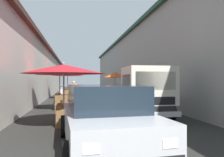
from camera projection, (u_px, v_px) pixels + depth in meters
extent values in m
plane|color=#282826|center=(94.00, 104.00, 14.66)|extent=(90.00, 90.00, 0.00)
cube|color=gray|center=(178.00, 64.00, 18.10)|extent=(49.50, 7.00, 5.81)
cube|color=#284C38|center=(178.00, 27.00, 18.13)|extent=(49.80, 7.50, 0.24)
cylinder|color=#9E9EA3|center=(68.00, 85.00, 19.20)|extent=(0.06, 0.06, 2.34)
cone|color=red|center=(68.00, 74.00, 19.21)|extent=(2.73, 2.73, 0.35)
sphere|color=#9E9EA3|center=(68.00, 71.00, 19.21)|extent=(0.07, 0.07, 0.07)
cube|color=brown|center=(66.00, 94.00, 19.15)|extent=(0.98, 0.69, 0.75)
sphere|color=orange|center=(65.00, 90.00, 18.98)|extent=(0.09, 0.09, 0.09)
sphere|color=orange|center=(64.00, 90.00, 18.94)|extent=(0.09, 0.09, 0.09)
sphere|color=orange|center=(66.00, 89.00, 19.33)|extent=(0.09, 0.09, 0.09)
sphere|color=orange|center=(68.00, 90.00, 18.99)|extent=(0.09, 0.09, 0.09)
sphere|color=orange|center=(68.00, 89.00, 18.97)|extent=(0.09, 0.09, 0.09)
cylinder|color=#9E9EA3|center=(115.00, 85.00, 20.92)|extent=(0.06, 0.06, 2.36)
cone|color=#D84C14|center=(115.00, 75.00, 20.93)|extent=(2.24, 2.24, 0.50)
sphere|color=#9E9EA3|center=(115.00, 72.00, 20.93)|extent=(0.07, 0.07, 0.07)
cube|color=brown|center=(116.00, 93.00, 20.92)|extent=(0.92, 0.73, 0.78)
sphere|color=orange|center=(117.00, 88.00, 20.88)|extent=(0.09, 0.09, 0.09)
sphere|color=orange|center=(117.00, 88.00, 21.00)|extent=(0.09, 0.09, 0.09)
sphere|color=orange|center=(114.00, 88.00, 20.99)|extent=(0.09, 0.09, 0.09)
sphere|color=orange|center=(113.00, 88.00, 21.12)|extent=(0.09, 0.09, 0.09)
sphere|color=orange|center=(114.00, 88.00, 20.76)|extent=(0.09, 0.09, 0.09)
cylinder|color=#9E9EA3|center=(60.00, 88.00, 11.75)|extent=(0.06, 0.06, 2.31)
cone|color=red|center=(60.00, 71.00, 11.76)|extent=(2.52, 2.52, 0.43)
sphere|color=#9E9EA3|center=(60.00, 66.00, 11.77)|extent=(0.07, 0.07, 0.07)
cube|color=brown|center=(62.00, 102.00, 11.82)|extent=(0.83, 0.65, 0.80)
sphere|color=orange|center=(60.00, 94.00, 11.76)|extent=(0.09, 0.09, 0.09)
sphere|color=orange|center=(58.00, 93.00, 11.51)|extent=(0.09, 0.09, 0.09)
sphere|color=orange|center=(58.00, 94.00, 11.66)|extent=(0.09, 0.09, 0.09)
sphere|color=orange|center=(60.00, 94.00, 11.92)|extent=(0.09, 0.09, 0.09)
sphere|color=orange|center=(61.00, 94.00, 11.58)|extent=(0.09, 0.09, 0.09)
sphere|color=orange|center=(59.00, 94.00, 11.93)|extent=(0.09, 0.09, 0.09)
cylinder|color=#9E9EA3|center=(64.00, 96.00, 7.48)|extent=(0.06, 0.06, 2.11)
cone|color=red|center=(64.00, 69.00, 7.49)|extent=(2.79, 2.79, 0.32)
sphere|color=#9E9EA3|center=(64.00, 63.00, 7.49)|extent=(0.07, 0.07, 0.07)
cube|color=brown|center=(65.00, 115.00, 7.70)|extent=(0.98, 0.59, 0.74)
sphere|color=orange|center=(61.00, 101.00, 7.72)|extent=(0.09, 0.09, 0.09)
sphere|color=orange|center=(71.00, 103.00, 7.79)|extent=(0.09, 0.09, 0.09)
sphere|color=orange|center=(66.00, 104.00, 7.50)|extent=(0.09, 0.09, 0.09)
cube|color=#ADAFB5|center=(105.00, 124.00, 5.02)|extent=(4.00, 1.97, 0.64)
cube|color=#19232D|center=(103.00, 97.00, 5.17)|extent=(2.43, 1.66, 0.56)
cube|color=silver|center=(169.00, 143.00, 3.28)|extent=(0.08, 0.24, 0.14)
cube|color=silver|center=(91.00, 149.00, 3.00)|extent=(0.08, 0.24, 0.14)
cylinder|color=black|center=(167.00, 151.00, 3.93)|extent=(0.61, 0.24, 0.60)
cylinder|color=black|center=(124.00, 123.00, 6.50)|extent=(0.61, 0.24, 0.60)
cylinder|color=black|center=(64.00, 126.00, 6.10)|extent=(0.61, 0.24, 0.60)
cube|color=black|center=(136.00, 104.00, 9.94)|extent=(4.83, 1.55, 0.36)
cube|color=beige|center=(148.00, 85.00, 8.35)|extent=(1.57, 1.78, 1.40)
cube|color=#19232D|center=(156.00, 81.00, 7.63)|extent=(0.09, 1.47, 0.63)
cube|color=#19232D|center=(148.00, 81.00, 8.35)|extent=(1.08, 1.79, 0.45)
cube|color=black|center=(156.00, 101.00, 7.61)|extent=(0.08, 1.40, 0.28)
cube|color=silver|center=(157.00, 115.00, 7.53)|extent=(0.15, 1.75, 0.18)
cube|color=gray|center=(147.00, 93.00, 10.91)|extent=(3.16, 0.12, 0.50)
cube|color=gray|center=(114.00, 94.00, 10.60)|extent=(3.16, 0.12, 0.50)
cube|color=gray|center=(123.00, 92.00, 12.28)|extent=(0.09, 1.65, 0.50)
cylinder|color=black|center=(170.00, 112.00, 8.50)|extent=(0.72, 0.23, 0.72)
cylinder|color=black|center=(126.00, 113.00, 8.18)|extent=(0.72, 0.23, 0.72)
cylinder|color=black|center=(144.00, 104.00, 11.52)|extent=(0.72, 0.23, 0.72)
cylinder|color=black|center=(111.00, 104.00, 11.19)|extent=(0.72, 0.23, 0.72)
cylinder|color=#232328|center=(73.00, 97.00, 15.79)|extent=(0.14, 0.14, 0.77)
cylinder|color=#232328|center=(75.00, 97.00, 15.69)|extent=(0.14, 0.14, 0.77)
cube|color=#D8C666|center=(74.00, 88.00, 15.75)|extent=(0.47, 0.44, 0.57)
sphere|color=tan|center=(74.00, 82.00, 15.75)|extent=(0.21, 0.21, 0.21)
cylinder|color=#D8C666|center=(71.00, 87.00, 15.93)|extent=(0.08, 0.08, 0.52)
cylinder|color=#D8C666|center=(76.00, 87.00, 15.57)|extent=(0.08, 0.08, 0.52)
cylinder|color=black|center=(62.00, 99.00, 16.18)|extent=(0.45, 0.21, 0.44)
cylinder|color=black|center=(56.00, 100.00, 14.94)|extent=(0.45, 0.23, 0.44)
cube|color=silver|center=(59.00, 99.00, 15.51)|extent=(0.94, 0.52, 0.08)
ellipsoid|color=black|center=(57.00, 94.00, 15.22)|extent=(0.61, 0.40, 0.20)
cube|color=silver|center=(62.00, 93.00, 16.14)|extent=(0.22, 0.35, 0.56)
cylinder|color=silver|center=(62.00, 92.00, 16.07)|extent=(0.28, 0.13, 0.68)
cylinder|color=black|center=(61.00, 87.00, 15.99)|extent=(0.54, 0.19, 0.04)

